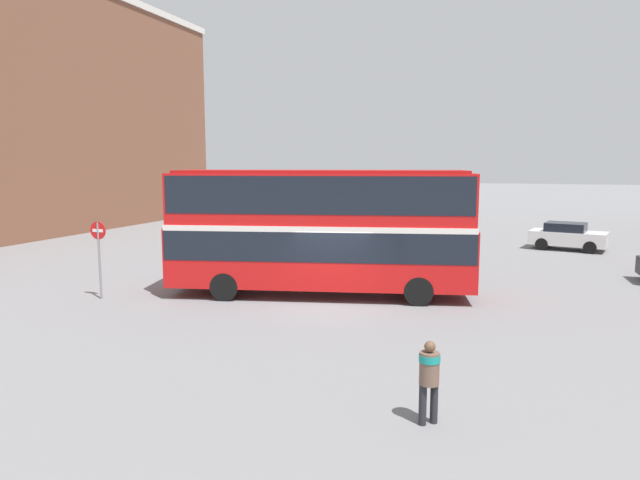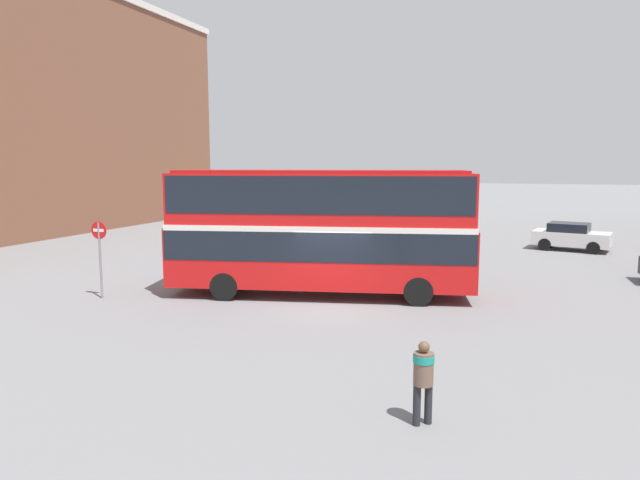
# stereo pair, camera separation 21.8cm
# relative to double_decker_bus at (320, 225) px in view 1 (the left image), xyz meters

# --- Properties ---
(ground_plane) EXTENTS (240.00, 240.00, 0.00)m
(ground_plane) POSITION_rel_double_decker_bus_xyz_m (0.85, -1.29, -2.60)
(ground_plane) COLOR slate
(double_decker_bus) EXTENTS (11.10, 4.76, 4.53)m
(double_decker_bus) POSITION_rel_double_decker_bus_xyz_m (0.00, 0.00, 0.00)
(double_decker_bus) COLOR red
(double_decker_bus) RESTS_ON ground_plane
(pedestrian_foreground) EXTENTS (0.55, 0.55, 1.58)m
(pedestrian_foreground) POSITION_rel_double_decker_bus_xyz_m (5.16, -9.09, -1.63)
(pedestrian_foreground) COLOR #232328
(pedestrian_foreground) RESTS_ON ground_plane
(parked_car_kerb_far) EXTENTS (4.23, 2.70, 1.51)m
(parked_car_kerb_far) POSITION_rel_double_decker_bus_xyz_m (9.49, 14.71, -1.82)
(parked_car_kerb_far) COLOR silver
(parked_car_kerb_far) RESTS_ON ground_plane
(no_entry_sign) EXTENTS (0.63, 0.08, 2.75)m
(no_entry_sign) POSITION_rel_double_decker_bus_xyz_m (-7.20, -2.95, -0.76)
(no_entry_sign) COLOR gray
(no_entry_sign) RESTS_ON ground_plane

